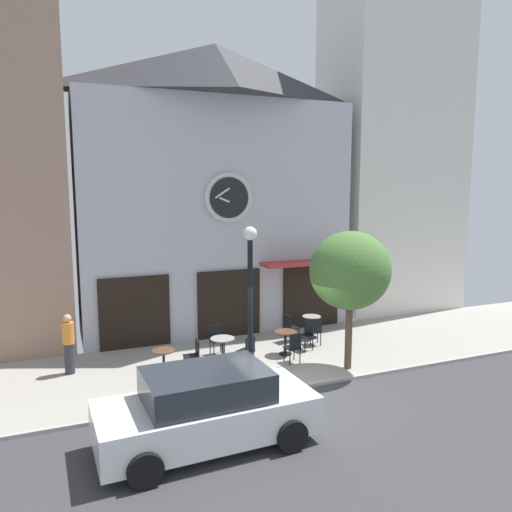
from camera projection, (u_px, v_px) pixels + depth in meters
The scene contains 18 objects.
ground_plane at pixel (300, 398), 12.06m from camera, with size 29.37×10.77×0.13m.
clock_building at pixel (217, 186), 17.37m from camera, with size 9.50×3.68×9.92m.
neighbor_building_right at pixel (392, 128), 20.49m from camera, with size 5.38×3.50×15.05m.
street_lamp at pixel (250, 303), 12.96m from camera, with size 0.36×0.36×4.09m.
street_tree at pixel (350, 271), 13.59m from camera, with size 2.31×2.08×3.91m.
cafe_table_rightmost at pixel (164, 359), 13.29m from camera, with size 0.62×0.62×0.75m.
cafe_table_leftmost at pixel (223, 345), 14.35m from camera, with size 0.71×0.71×0.74m.
cafe_table_center_left at pixel (285, 338), 15.05m from camera, with size 0.67×0.67×0.73m.
cafe_table_center at pixel (311, 323), 16.70m from camera, with size 0.62×0.62×0.76m.
cafe_chair_corner at pixel (248, 349), 13.99m from camera, with size 0.54×0.54×0.90m.
cafe_chair_near_lamp at pixel (315, 329), 15.92m from camera, with size 0.48×0.48×0.90m.
cafe_chair_mid_row at pixel (290, 326), 16.32m from camera, with size 0.48×0.48×0.90m.
cafe_chair_curbside at pixel (194, 353), 13.65m from camera, with size 0.42×0.42×0.90m.
cafe_chair_outer at pixel (307, 333), 15.49m from camera, with size 0.50×0.50×0.90m.
cafe_chair_facing_wall at pixel (216, 337), 15.09m from camera, with size 0.42×0.42×0.90m.
cafe_chair_right_end at pixel (294, 346), 14.29m from camera, with size 0.43×0.43×0.90m.
pedestrian_orange at pixel (69, 343), 13.47m from camera, with size 0.45×0.45×1.67m.
parked_car_white at pixel (207, 409), 9.74m from camera, with size 4.36×2.14×1.55m.
Camera 1 is at (-5.32, -10.65, 5.13)m, focal length 34.58 mm.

